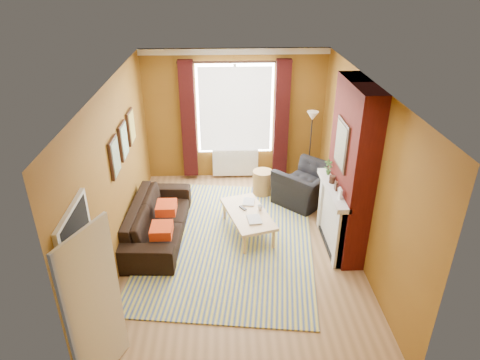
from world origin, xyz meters
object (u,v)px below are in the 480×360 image
Objects in this scene: sofa at (158,220)px; coffee_table at (248,215)px; wicker_stool at (263,182)px; armchair at (307,185)px; floor_lamp at (312,128)px.

sofa is 1.60× the size of coffee_table.
sofa is 4.35× the size of wicker_stool.
sofa is 1.99× the size of armchair.
coffee_table is (1.56, 0.02, 0.05)m from sofa.
wicker_stool is at bearing -50.02° from sofa.
wicker_stool is at bearing 58.68° from coffee_table.
armchair reaches higher than sofa.
coffee_table is 0.86× the size of floor_lamp.
wicker_stool is (1.96, 1.45, -0.07)m from sofa.
floor_lamp is at bearing -54.75° from sofa.
sofa is 1.37× the size of floor_lamp.
floor_lamp is at bearing 36.41° from coffee_table.
floor_lamp reaches higher than armchair.
sofa is 3.63m from floor_lamp.
sofa is at bearing 164.56° from coffee_table.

